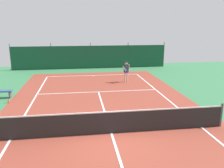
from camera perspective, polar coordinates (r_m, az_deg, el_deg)
ground_plane at (r=10.13m, az=-0.17°, el=-12.00°), size 36.00×36.00×0.00m
court_surface at (r=10.13m, az=-0.17°, el=-11.98°), size 11.02×26.60×0.01m
tennis_net at (r=9.92m, az=-0.17°, el=-9.35°), size 10.12×0.10×1.10m
back_fence at (r=25.48m, az=-5.29°, el=5.54°), size 16.30×0.98×2.70m
tennis_player at (r=18.76m, az=3.51°, el=3.38°), size 0.58×0.82×1.64m
tennis_ball_near_player at (r=18.68m, az=0.56°, el=0.44°), size 0.07×0.07×0.07m
tennis_ball_midcourt at (r=17.08m, az=8.49°, el=-1.03°), size 0.07×0.07×0.07m
parked_car at (r=28.40m, az=-7.07°, el=6.73°), size 2.08×4.23×1.68m
water_bottle at (r=15.09m, az=-24.06°, el=-3.85°), size 0.08×0.08×0.24m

